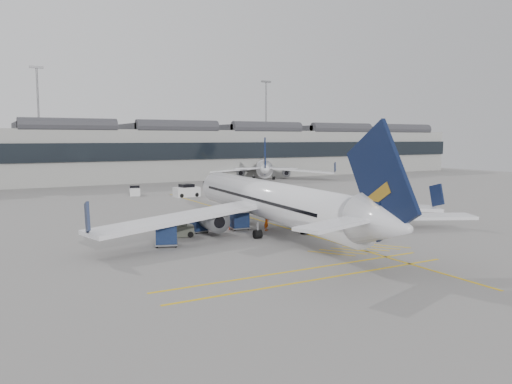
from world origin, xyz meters
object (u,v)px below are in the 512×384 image
ramp_agent_a (266,222)px  pushback_tug (180,230)px  baggage_cart_a (240,220)px  ramp_agent_b (226,221)px  belt_loader (223,219)px  airliner_main (273,202)px

ramp_agent_a → pushback_tug: bearing=138.1°
baggage_cart_a → ramp_agent_a: 2.78m
ramp_agent_a → ramp_agent_b: size_ratio=1.00×
ramp_agent_a → belt_loader: bearing=77.8°
airliner_main → ramp_agent_b: bearing=135.8°
baggage_cart_a → ramp_agent_b: size_ratio=1.12×
airliner_main → pushback_tug: airliner_main is taller
baggage_cart_a → ramp_agent_a: size_ratio=1.11×
baggage_cart_a → pushback_tug: (-6.59, -0.54, -0.39)m
ramp_agent_a → airliner_main: bearing=-128.4°
pushback_tug → belt_loader: bearing=46.8°
ramp_agent_a → baggage_cart_a: bearing=106.2°
airliner_main → pushback_tug: (-8.60, 2.72, -2.47)m
belt_loader → baggage_cart_a: belt_loader is taller
belt_loader → baggage_cart_a: 3.82m
pushback_tug → baggage_cart_a: bearing=17.8°
belt_loader → baggage_cart_a: size_ratio=2.46×
ramp_agent_b → airliner_main: bearing=131.2°
pushback_tug → ramp_agent_a: bearing=5.1°
airliner_main → ramp_agent_b: size_ratio=22.78×
ramp_agent_a → pushback_tug: ramp_agent_a is taller
airliner_main → baggage_cart_a: (-2.01, 3.25, -2.08)m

